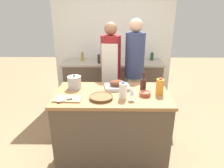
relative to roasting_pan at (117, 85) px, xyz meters
The scene contains 21 objects.
ground_plane 1.00m from the roasting_pan, 113.36° to the right, with size 12.00×12.00×0.00m, color #9E7A56.
kitchen_island 0.54m from the roasting_pan, 113.36° to the right, with size 1.45×0.81×0.94m.
back_counter 1.55m from the roasting_pan, 92.69° to the left, with size 2.00×0.60×0.94m.
back_wall 1.83m from the roasting_pan, 92.17° to the left, with size 2.50×0.10×2.55m.
roasting_pan is the anchor object (origin of this frame).
wicker_basket 0.38m from the roasting_pan, 120.85° to the right, with size 0.28×0.28×0.04m.
cutting_board 0.69m from the roasting_pan, 149.29° to the right, with size 0.33×0.20×0.02m.
stock_pot 0.57m from the roasting_pan, behind, with size 0.18×0.18×0.19m.
mixing_bowl 0.41m from the roasting_pan, 33.94° to the right, with size 0.14×0.14×0.05m.
juice_jug 0.56m from the roasting_pan, 18.71° to the right, with size 0.10×0.10×0.21m.
milk_jug 0.32m from the roasting_pan, 77.93° to the right, with size 0.09×0.09×0.21m.
wine_bottle_green 0.35m from the roasting_pan, 15.13° to the right, with size 0.08×0.08×0.26m.
wine_glass_left 0.40m from the roasting_pan, 65.33° to the right, with size 0.08×0.08×0.14m.
knife_chef 0.61m from the roasting_pan, 156.33° to the right, with size 0.26×0.05×0.01m.
knife_paring 0.73m from the roasting_pan, 145.62° to the right, with size 0.17×0.10×0.01m.
stand_mixer 1.57m from the roasting_pan, 99.39° to the left, with size 0.18×0.14×0.29m.
condiment_bottle_tall 1.65m from the roasting_pan, 114.76° to the left, with size 0.06×0.06×0.18m.
condiment_bottle_short 1.36m from the roasting_pan, 104.61° to the left, with size 0.06×0.06×0.18m.
condiment_bottle_extra 1.74m from the roasting_pan, 64.97° to the left, with size 0.07×0.07×0.17m.
person_cook_aproned 0.72m from the roasting_pan, 97.92° to the left, with size 0.33×0.34×1.76m.
person_cook_guest 0.76m from the roasting_pan, 67.29° to the left, with size 0.31×0.31×1.81m.
Camera 1 is at (0.03, -2.33, 1.95)m, focal length 32.00 mm.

